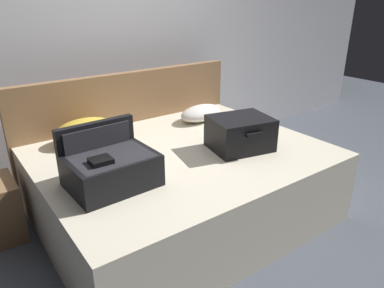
{
  "coord_description": "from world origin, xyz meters",
  "views": [
    {
      "loc": [
        -1.41,
        -1.67,
        1.67
      ],
      "look_at": [
        0.0,
        0.28,
        0.67
      ],
      "focal_mm": 33.8,
      "sensor_mm": 36.0,
      "label": 1
    }
  ],
  "objects_px": {
    "bed": "(183,184)",
    "hard_case_medium": "(240,133)",
    "hard_case_large": "(110,167)",
    "pillow_center_head": "(86,131)",
    "pillow_near_headboard": "(201,113)"
  },
  "relations": [
    {
      "from": "bed",
      "to": "hard_case_large",
      "type": "distance_m",
      "value": 0.79
    },
    {
      "from": "bed",
      "to": "hard_case_large",
      "type": "bearing_deg",
      "value": -165.47
    },
    {
      "from": "hard_case_medium",
      "to": "pillow_center_head",
      "type": "relative_size",
      "value": 1.03
    },
    {
      "from": "bed",
      "to": "hard_case_medium",
      "type": "height_order",
      "value": "hard_case_medium"
    },
    {
      "from": "pillow_near_headboard",
      "to": "hard_case_medium",
      "type": "bearing_deg",
      "value": -103.47
    },
    {
      "from": "hard_case_medium",
      "to": "pillow_near_headboard",
      "type": "xyz_separation_m",
      "value": [
        0.17,
        0.71,
        -0.05
      ]
    },
    {
      "from": "hard_case_medium",
      "to": "bed",
      "type": "bearing_deg",
      "value": 163.63
    },
    {
      "from": "pillow_center_head",
      "to": "hard_case_medium",
      "type": "bearing_deg",
      "value": -42.13
    },
    {
      "from": "pillow_center_head",
      "to": "bed",
      "type": "bearing_deg",
      "value": -49.61
    },
    {
      "from": "bed",
      "to": "pillow_center_head",
      "type": "distance_m",
      "value": 0.88
    },
    {
      "from": "hard_case_large",
      "to": "pillow_center_head",
      "type": "height_order",
      "value": "hard_case_large"
    },
    {
      "from": "hard_case_medium",
      "to": "pillow_near_headboard",
      "type": "relative_size",
      "value": 1.1
    },
    {
      "from": "hard_case_large",
      "to": "hard_case_medium",
      "type": "relative_size",
      "value": 1.05
    },
    {
      "from": "hard_case_large",
      "to": "pillow_center_head",
      "type": "distance_m",
      "value": 0.79
    },
    {
      "from": "hard_case_medium",
      "to": "pillow_center_head",
      "type": "distance_m",
      "value": 1.22
    }
  ]
}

